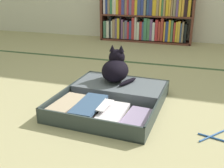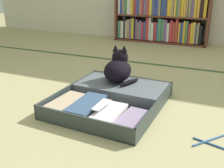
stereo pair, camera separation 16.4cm
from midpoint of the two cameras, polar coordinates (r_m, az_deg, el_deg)
ground_plane at (r=1.77m, az=-0.89°, el=-6.20°), size 10.00×10.00×0.00m
tatami_border at (r=2.82m, az=6.61°, el=4.24°), size 4.80×0.05×0.00m
bookshelf at (r=3.86m, az=5.88°, el=14.01°), size 1.28×0.24×0.73m
open_suitcase at (r=1.89m, az=-2.51°, el=-2.90°), size 0.71×0.80×0.10m
black_cat at (r=2.02m, az=-1.50°, el=3.28°), size 0.27×0.28×0.27m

